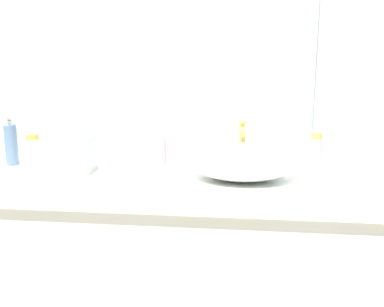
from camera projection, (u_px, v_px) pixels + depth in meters
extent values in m
cube|color=silver|center=(165.00, 47.00, 1.72)|extent=(6.00, 0.06, 2.60)
cube|color=beige|center=(148.00, 288.00, 1.57)|extent=(1.47, 0.56, 0.81)
cube|color=silver|center=(145.00, 179.00, 1.48)|extent=(1.51, 0.60, 0.04)
cube|color=#B2BCC6|center=(159.00, 17.00, 1.66)|extent=(1.23, 0.01, 1.13)
ellipsoid|color=silver|center=(242.00, 162.00, 1.39)|extent=(0.35, 0.27, 0.12)
cylinder|color=gold|center=(242.00, 147.00, 1.55)|extent=(0.03, 0.03, 0.16)
cylinder|color=gold|center=(242.00, 132.00, 1.48)|extent=(0.02, 0.12, 0.02)
sphere|color=gold|center=(242.00, 123.00, 1.54)|extent=(0.03, 0.03, 0.03)
cylinder|color=slate|center=(11.00, 145.00, 1.60)|extent=(0.05, 0.05, 0.15)
cylinder|color=silver|center=(9.00, 123.00, 1.58)|extent=(0.02, 0.02, 0.02)
sphere|color=silver|center=(9.00, 117.00, 1.58)|extent=(0.03, 0.03, 0.03)
cylinder|color=silver|center=(7.00, 117.00, 1.56)|extent=(0.01, 0.02, 0.01)
cylinder|color=white|center=(34.00, 156.00, 1.48)|extent=(0.05, 0.05, 0.12)
cylinder|color=gold|center=(32.00, 137.00, 1.46)|extent=(0.05, 0.05, 0.02)
cylinder|color=#DDA1A5|center=(160.00, 156.00, 1.47)|extent=(0.05, 0.05, 0.13)
cylinder|color=silver|center=(160.00, 136.00, 1.46)|extent=(0.04, 0.04, 0.02)
cylinder|color=#D0A8D1|center=(315.00, 156.00, 1.47)|extent=(0.04, 0.04, 0.12)
cylinder|color=gold|center=(317.00, 136.00, 1.46)|extent=(0.04, 0.04, 0.02)
cube|color=#B5CAB7|center=(77.00, 155.00, 1.49)|extent=(0.11, 0.11, 0.13)
cone|color=white|center=(76.00, 132.00, 1.47)|extent=(0.06, 0.06, 0.04)
cylinder|color=silver|center=(118.00, 167.00, 1.47)|extent=(0.05, 0.05, 0.05)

